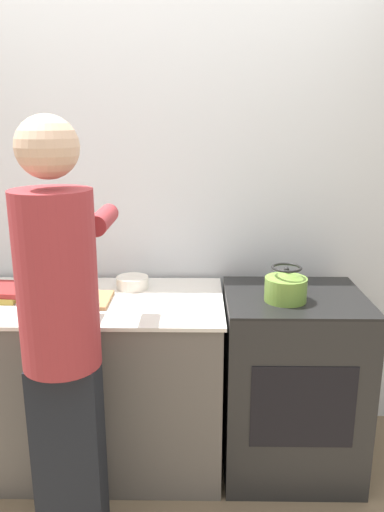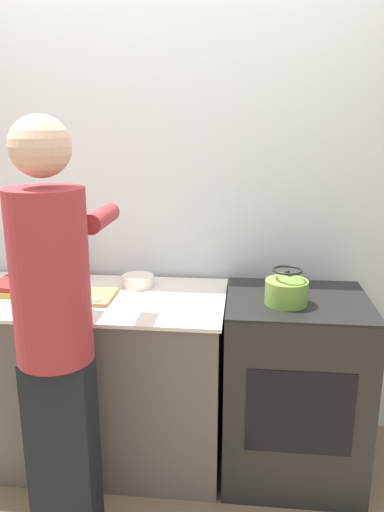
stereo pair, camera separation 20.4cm
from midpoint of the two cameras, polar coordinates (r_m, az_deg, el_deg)
name	(u,v)px [view 2 (the right image)]	position (r m, az deg, el deg)	size (l,w,h in m)	color
ground_plane	(144,497)	(2.64, -3.08, -25.89)	(12.00, 12.00, 0.00)	#7A664C
wall_back	(165,202)	(2.76, -1.02, 6.19)	(8.00, 0.05, 2.60)	silver
counter	(90,375)	(2.72, -9.45, -13.31)	(1.40, 0.70, 0.88)	#5B5651
oven	(293,387)	(2.61, 13.76, -14.36)	(0.67, 0.59, 0.92)	black
person	(55,321)	(2.02, -12.64, -7.28)	(0.34, 0.58, 1.76)	black
cutting_board	(85,296)	(2.51, -9.86, -4.61)	(0.28, 0.24, 0.02)	#A87A4C
knife	(81,296)	(2.48, -10.26, -4.56)	(0.21, 0.14, 0.01)	silver
kettle	(286,289)	(2.32, 13.25, -3.75)	(0.19, 0.19, 0.17)	olive
bowl_mixing	(138,281)	(2.64, -3.98, -2.88)	(0.17, 0.17, 0.06)	silver
canister_jar	(67,263)	(2.79, -12.10, -0.86)	(0.14, 0.14, 0.19)	tan
book_stack	(14,286)	(2.68, -17.63, -3.35)	(0.23, 0.24, 0.05)	olive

